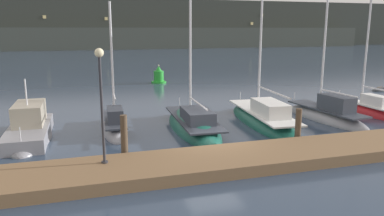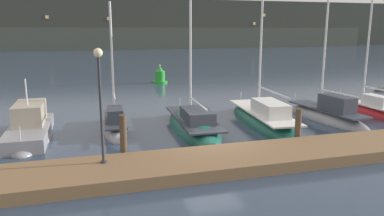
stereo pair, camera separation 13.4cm
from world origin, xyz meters
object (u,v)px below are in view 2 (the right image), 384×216
(sailboat_berth_6, at_px, (327,117))
(sailboat_berth_7, at_px, (368,111))
(motorboat_berth_2, at_px, (30,132))
(sailboat_berth_5, at_px, (263,121))
(dock_lamppost, at_px, (100,88))
(sailboat_berth_3, at_px, (115,128))
(channel_buoy, at_px, (160,76))
(sailboat_berth_4, at_px, (193,127))

(sailboat_berth_6, height_order, sailboat_berth_7, sailboat_berth_6)
(motorboat_berth_2, height_order, sailboat_berth_7, sailboat_berth_7)
(sailboat_berth_5, relative_size, sailboat_berth_6, 1.30)
(motorboat_berth_2, height_order, dock_lamppost, dock_lamppost)
(motorboat_berth_2, bearing_deg, sailboat_berth_3, 3.51)
(dock_lamppost, bearing_deg, motorboat_berth_2, 118.83)
(sailboat_berth_6, relative_size, channel_buoy, 5.00)
(motorboat_berth_2, xyz_separation_m, sailboat_berth_4, (8.13, -0.67, -0.18))
(sailboat_berth_4, bearing_deg, sailboat_berth_6, -2.28)
(sailboat_berth_3, relative_size, sailboat_berth_6, 0.81)
(motorboat_berth_2, bearing_deg, channel_buoy, 59.64)
(sailboat_berth_4, relative_size, sailboat_berth_6, 1.29)
(motorboat_berth_2, bearing_deg, dock_lamppost, -61.17)
(sailboat_berth_3, bearing_deg, motorboat_berth_2, -176.49)
(motorboat_berth_2, relative_size, channel_buoy, 3.37)
(sailboat_berth_6, bearing_deg, dock_lamppost, -159.70)
(channel_buoy, height_order, dock_lamppost, dock_lamppost)
(sailboat_berth_4, relative_size, sailboat_berth_7, 1.33)
(sailboat_berth_5, distance_m, sailboat_berth_7, 7.42)
(sailboat_berth_3, relative_size, sailboat_berth_5, 0.63)
(sailboat_berth_4, bearing_deg, sailboat_berth_5, 0.17)
(channel_buoy, bearing_deg, sailboat_berth_7, -60.79)
(sailboat_berth_3, relative_size, sailboat_berth_4, 0.63)
(sailboat_berth_4, xyz_separation_m, sailboat_berth_6, (8.05, -0.32, 0.07))
(sailboat_berth_5, xyz_separation_m, channel_buoy, (-2.27, 17.67, 0.50))
(channel_buoy, bearing_deg, dock_lamppost, -106.54)
(sailboat_berth_5, bearing_deg, sailboat_berth_4, -179.83)
(motorboat_berth_2, xyz_separation_m, channel_buoy, (9.96, 17.01, 0.37))
(channel_buoy, relative_size, dock_lamppost, 0.43)
(motorboat_berth_2, distance_m, sailboat_berth_3, 4.14)
(sailboat_berth_4, relative_size, channel_buoy, 6.46)
(motorboat_berth_2, xyz_separation_m, sailboat_berth_7, (19.64, -0.30, -0.12))
(sailboat_berth_6, height_order, channel_buoy, sailboat_berth_6)
(sailboat_berth_7, bearing_deg, sailboat_berth_6, -168.72)
(sailboat_berth_3, bearing_deg, sailboat_berth_6, -5.88)
(sailboat_berth_5, height_order, channel_buoy, sailboat_berth_5)
(channel_buoy, bearing_deg, motorboat_berth_2, -120.36)
(sailboat_berth_7, bearing_deg, sailboat_berth_4, -178.16)
(sailboat_berth_3, bearing_deg, sailboat_berth_5, -6.41)
(sailboat_berth_3, bearing_deg, sailboat_berth_7, -2.04)
(channel_buoy, distance_m, dock_lamppost, 23.93)
(sailboat_berth_5, xyz_separation_m, sailboat_berth_7, (7.41, 0.36, 0.02))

